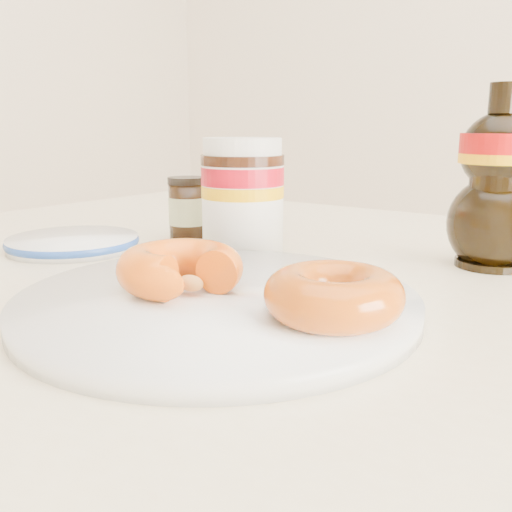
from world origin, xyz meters
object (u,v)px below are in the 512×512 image
Objects in this scene: plate at (218,302)px; dark_jar at (187,208)px; nutella_jar at (243,192)px; donut_whole at (334,295)px; dining_table at (380,378)px; blue_rim_saucer at (73,242)px; syrup_bottle at (498,178)px; donut_bitten at (180,268)px.

dark_jar reaches higher than plate.
nutella_jar reaches higher than dark_jar.
plate is 0.10m from donut_whole.
dining_table is 0.18m from donut_whole.
plate is (-0.08, -0.13, 0.09)m from dining_table.
donut_whole is at bearing -32.68° from dark_jar.
blue_rim_saucer is (-0.36, -0.06, 0.09)m from dining_table.
blue_rim_saucer is (-0.41, -0.20, -0.08)m from syrup_bottle.
dining_table is at bearing 98.99° from donut_whole.
dining_table is 10.96× the size of nutella_jar.
nutella_jar reaches higher than donut_bitten.
syrup_bottle is (0.13, 0.27, 0.08)m from plate.
syrup_bottle reaches higher than dark_jar.
donut_bitten is 0.27m from blue_rim_saucer.
blue_rim_saucer is at bearing -171.18° from dining_table.
syrup_bottle reaches higher than dining_table.
dark_jar reaches higher than donut_bitten.
plate is at bearing -42.87° from dark_jar.
nutella_jar is 0.12m from dark_jar.
dining_table is 0.21m from donut_bitten.
plate is at bearing -57.99° from nutella_jar.
nutella_jar is (-0.11, 0.17, 0.06)m from plate.
plate is 3.30× the size of donut_whole.
dining_table is 0.18m from plate.
donut_bitten is at bearing -48.20° from dark_jar.
plate is at bearing -15.00° from blue_rim_saucer.
nutella_jar reaches higher than dining_table.
dining_table is 15.03× the size of donut_whole.
dark_jar is (-0.22, 0.21, 0.03)m from plate.
plate is 2.04× the size of blue_rim_saucer.
plate is at bearing 3.19° from donut_bitten.
nutella_jar is (-0.19, 0.04, 0.15)m from dining_table.
syrup_bottle reaches higher than plate.
blue_rim_saucer is at bearing 168.75° from donut_whole.
plate is 3.11× the size of donut_bitten.
dining_table is 7.75× the size of syrup_bottle.
donut_whole is (0.13, 0.01, -0.00)m from donut_bitten.
syrup_bottle is 0.47m from blue_rim_saucer.
donut_bitten is at bearing -127.58° from dining_table.
plate is at bearing -115.62° from syrup_bottle.
syrup_bottle is 0.36m from dark_jar.
dark_jar is at bearing 137.13° from plate.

